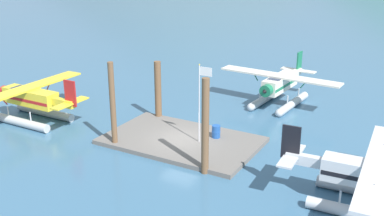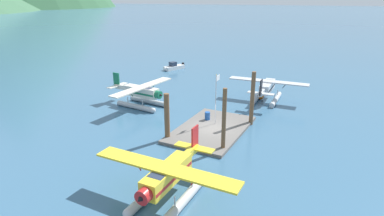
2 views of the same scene
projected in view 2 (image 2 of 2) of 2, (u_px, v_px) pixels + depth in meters
ground_plane at (211, 131)px, 32.56m from camera, size 1200.00×1200.00×0.00m
dock_platform at (211, 129)px, 32.51m from camera, size 10.40×6.43×0.30m
piling_near_left at (224, 120)px, 27.38m from camera, size 0.38×0.38×5.85m
piling_near_right at (252, 99)px, 33.16m from camera, size 0.44×0.44×5.87m
piling_far_left at (167, 117)px, 29.83m from camera, size 0.51×0.51×4.65m
flagpole at (216, 93)px, 32.58m from camera, size 0.95×0.10×5.40m
fuel_drum at (207, 116)px, 34.55m from camera, size 0.62×0.62×0.88m
mooring_buoy at (261, 96)px, 42.44m from camera, size 0.87×0.87×0.87m
seaplane_cream_bow_right at (142, 94)px, 39.37m from camera, size 10.48×7.97×3.84m
seaplane_yellow_port_aft at (167, 180)px, 20.91m from camera, size 7.98×10.40×3.84m
seaplane_silver_stbd_aft at (267, 89)px, 41.55m from camera, size 7.98×10.46×3.84m
boat_white_open_east at (174, 67)px, 60.14m from camera, size 4.68×2.84×1.50m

